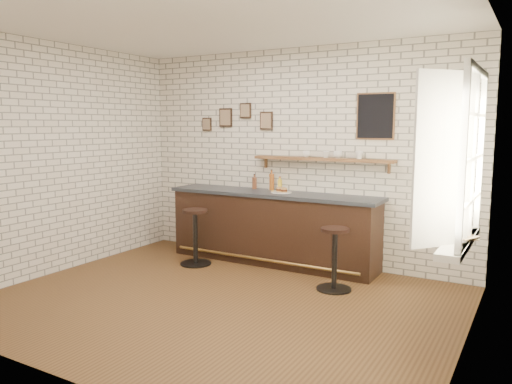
# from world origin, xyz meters

# --- Properties ---
(ground) EXTENTS (5.00, 5.00, 0.00)m
(ground) POSITION_xyz_m (0.00, 0.00, 0.00)
(ground) COLOR brown
(ground) RESTS_ON ground
(bar_counter) EXTENTS (3.10, 0.65, 1.01)m
(bar_counter) POSITION_xyz_m (-0.25, 1.70, 0.51)
(bar_counter) COLOR black
(bar_counter) RESTS_ON ground
(sandwich_plate) EXTENTS (0.28, 0.28, 0.01)m
(sandwich_plate) POSITION_xyz_m (-0.11, 1.71, 1.02)
(sandwich_plate) COLOR white
(sandwich_plate) RESTS_ON bar_counter
(ciabatta_sandwich) EXTENTS (0.21, 0.14, 0.06)m
(ciabatta_sandwich) POSITION_xyz_m (-0.10, 1.71, 1.05)
(ciabatta_sandwich) COLOR tan
(ciabatta_sandwich) RESTS_ON sandwich_plate
(potato_chips) EXTENTS (0.26, 0.18, 0.00)m
(potato_chips) POSITION_xyz_m (-0.13, 1.70, 1.02)
(potato_chips) COLOR gold
(potato_chips) RESTS_ON sandwich_plate
(bitters_bottle_brown) EXTENTS (0.07, 0.07, 0.22)m
(bitters_bottle_brown) POSITION_xyz_m (-0.65, 1.89, 1.10)
(bitters_bottle_brown) COLOR brown
(bitters_bottle_brown) RESTS_ON bar_counter
(bitters_bottle_white) EXTENTS (0.06, 0.06, 0.24)m
(bitters_bottle_white) POSITION_xyz_m (-0.37, 1.89, 1.11)
(bitters_bottle_white) COLOR beige
(bitters_bottle_white) RESTS_ON bar_counter
(bitters_bottle_amber) EXTENTS (0.07, 0.07, 0.30)m
(bitters_bottle_amber) POSITION_xyz_m (-0.36, 1.89, 1.13)
(bitters_bottle_amber) COLOR #A1521A
(bitters_bottle_amber) RESTS_ON bar_counter
(condiment_bottle_yellow) EXTENTS (0.06, 0.06, 0.20)m
(condiment_bottle_yellow) POSITION_xyz_m (-0.23, 1.89, 1.09)
(condiment_bottle_yellow) COLOR yellow
(condiment_bottle_yellow) RESTS_ON bar_counter
(bar_stool_left) EXTENTS (0.43, 0.43, 0.78)m
(bar_stool_left) POSITION_xyz_m (-1.13, 1.08, 0.42)
(bar_stool_left) COLOR black
(bar_stool_left) RESTS_ON ground
(bar_stool_right) EXTENTS (0.41, 0.41, 0.75)m
(bar_stool_right) POSITION_xyz_m (0.95, 1.02, 0.40)
(bar_stool_right) COLOR black
(bar_stool_right) RESTS_ON ground
(wall_shelf) EXTENTS (2.00, 0.18, 0.18)m
(wall_shelf) POSITION_xyz_m (0.40, 1.90, 1.48)
(wall_shelf) COLOR brown
(wall_shelf) RESTS_ON ground
(shelf_cup_a) EXTENTS (0.15, 0.15, 0.09)m
(shelf_cup_a) POSITION_xyz_m (0.17, 1.90, 1.54)
(shelf_cup_a) COLOR white
(shelf_cup_a) RESTS_ON wall_shelf
(shelf_cup_b) EXTENTS (0.13, 0.13, 0.09)m
(shelf_cup_b) POSITION_xyz_m (0.46, 1.90, 1.54)
(shelf_cup_b) COLOR white
(shelf_cup_b) RESTS_ON wall_shelf
(shelf_cup_c) EXTENTS (0.14, 0.14, 0.10)m
(shelf_cup_c) POSITION_xyz_m (0.63, 1.90, 1.55)
(shelf_cup_c) COLOR white
(shelf_cup_c) RESTS_ON wall_shelf
(shelf_cup_d) EXTENTS (0.12, 0.12, 0.10)m
(shelf_cup_d) POSITION_xyz_m (0.93, 1.90, 1.55)
(shelf_cup_d) COLOR white
(shelf_cup_d) RESTS_ON wall_shelf
(back_wall_decor) EXTENTS (2.96, 0.02, 0.56)m
(back_wall_decor) POSITION_xyz_m (0.23, 1.98, 2.05)
(back_wall_decor) COLOR black
(back_wall_decor) RESTS_ON ground
(window_sill) EXTENTS (0.20, 1.35, 0.06)m
(window_sill) POSITION_xyz_m (2.40, 0.30, 0.90)
(window_sill) COLOR white
(window_sill) RESTS_ON ground
(casement_window) EXTENTS (0.40, 1.30, 1.56)m
(casement_window) POSITION_xyz_m (2.36, 0.30, 1.65)
(casement_window) COLOR white
(casement_window) RESTS_ON ground
(book_lower) EXTENTS (0.24, 0.26, 0.02)m
(book_lower) POSITION_xyz_m (2.38, 0.28, 0.94)
(book_lower) COLOR tan
(book_lower) RESTS_ON window_sill
(book_upper) EXTENTS (0.23, 0.26, 0.02)m
(book_upper) POSITION_xyz_m (2.38, 0.28, 0.96)
(book_upper) COLOR tan
(book_upper) RESTS_ON book_lower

